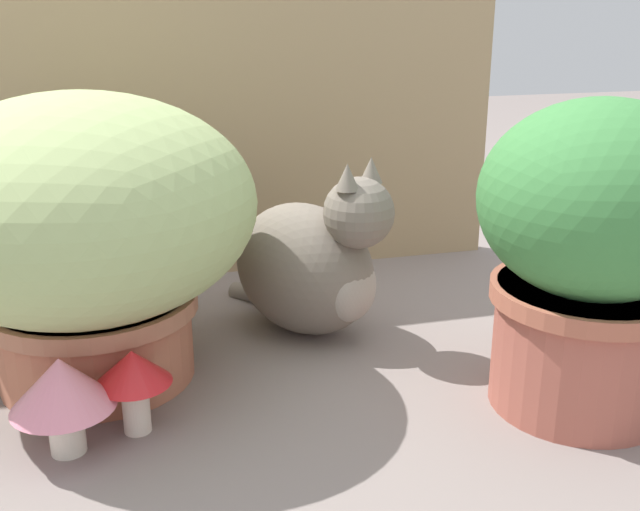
% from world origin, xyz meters
% --- Properties ---
extents(ground_plane, '(6.00, 6.00, 0.00)m').
position_xyz_m(ground_plane, '(0.00, 0.00, 0.00)').
color(ground_plane, gray).
extents(cardboard_backdrop, '(1.24, 0.03, 0.71)m').
position_xyz_m(cardboard_backdrop, '(-0.03, 0.52, 0.36)').
color(cardboard_backdrop, tan).
rests_on(cardboard_backdrop, ground).
extents(grass_planter, '(0.48, 0.48, 0.42)m').
position_xyz_m(grass_planter, '(-0.22, 0.10, 0.24)').
color(grass_planter, '#B5684D').
rests_on(grass_planter, ground).
extents(leafy_planter, '(0.31, 0.31, 0.42)m').
position_xyz_m(leafy_planter, '(0.42, -0.15, 0.23)').
color(leafy_planter, '#AF5B4B').
rests_on(leafy_planter, ground).
extents(cat, '(0.29, 0.37, 0.32)m').
position_xyz_m(cat, '(0.12, 0.17, 0.12)').
color(cat, slate).
rests_on(cat, ground).
extents(mushroom_ornament_red, '(0.10, 0.10, 0.12)m').
position_xyz_m(mushroom_ornament_red, '(-0.17, -0.07, 0.08)').
color(mushroom_ornament_red, silver).
rests_on(mushroom_ornament_red, ground).
extents(mushroom_ornament_pink, '(0.13, 0.13, 0.13)m').
position_xyz_m(mushroom_ornament_pink, '(-0.26, -0.09, 0.09)').
color(mushroom_ornament_pink, silver).
rests_on(mushroom_ornament_pink, ground).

